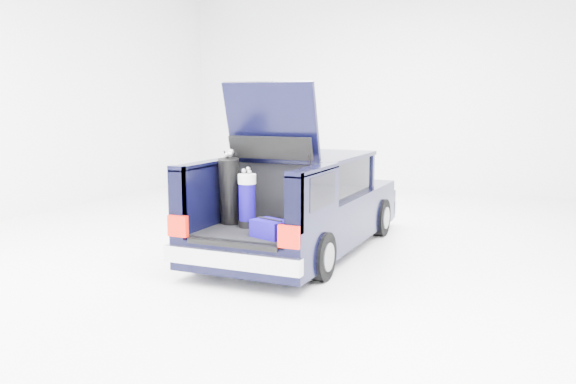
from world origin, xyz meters
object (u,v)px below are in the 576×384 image
at_px(car, 304,205).
at_px(black_golf_bag, 230,191).
at_px(red_suitcase, 301,211).
at_px(blue_duffel, 270,229).
at_px(blue_golf_bag, 247,200).

xyz_separation_m(car, black_golf_bag, (-0.50, -1.38, 0.37)).
bearing_deg(red_suitcase, car, 92.89).
bearing_deg(car, red_suitcase, -69.70).
relative_size(red_suitcase, blue_duffel, 1.02).
height_order(black_golf_bag, blue_golf_bag, black_golf_bag).
height_order(red_suitcase, blue_golf_bag, blue_golf_bag).
xyz_separation_m(car, red_suitcase, (0.50, -1.35, 0.18)).
height_order(car, blue_duffel, car).
xyz_separation_m(red_suitcase, blue_duffel, (-0.17, -0.55, -0.14)).
relative_size(blue_golf_bag, blue_duffel, 1.52).
distance_m(black_golf_bag, blue_golf_bag, 0.33).
xyz_separation_m(red_suitcase, black_golf_bag, (-1.00, -0.03, 0.20)).
xyz_separation_m(car, blue_golf_bag, (-0.20, -1.47, 0.28)).
xyz_separation_m(black_golf_bag, blue_golf_bag, (0.30, -0.09, -0.09)).
bearing_deg(red_suitcase, black_golf_bag, 164.46).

